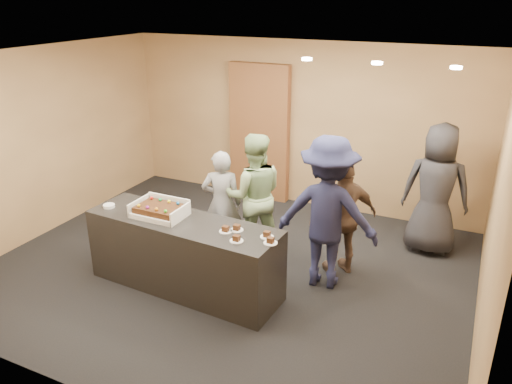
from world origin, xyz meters
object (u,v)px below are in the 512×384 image
serving_counter (184,255)px  storage_cabinet (259,133)px  person_server_grey (222,203)px  person_brown_extra (343,217)px  sheet_cake (159,208)px  cake_box (161,212)px  plate_stack (109,206)px  person_sage_man (254,195)px  person_dark_suit (436,190)px  person_navy_man (327,213)px

serving_counter → storage_cabinet: (-0.41, 3.03, 0.71)m
serving_counter → storage_cabinet: size_ratio=1.04×
person_server_grey → person_brown_extra: bearing=162.9°
sheet_cake → serving_counter: bearing=-0.0°
cake_box → plate_stack: (-0.72, -0.08, -0.03)m
person_server_grey → person_sage_man: person_sage_man is taller
storage_cabinet → cake_box: 3.02m
storage_cabinet → person_sage_man: 2.04m
plate_stack → person_dark_suit: (3.60, 2.32, -0.01)m
cake_box → person_sage_man: person_sage_man is taller
storage_cabinet → cake_box: storage_cabinet is taller
serving_counter → cake_box: size_ratio=3.89×
cake_box → person_sage_man: 1.34m
storage_cabinet → person_sage_man: size_ratio=1.36×
serving_counter → person_navy_man: size_ratio=1.27×
cake_box → plate_stack: 0.73m
person_navy_man → person_brown_extra: (0.11, 0.33, -0.18)m
storage_cabinet → person_sage_man: bearing=-67.3°
storage_cabinet → person_server_grey: size_ratio=1.57×
serving_counter → person_dark_suit: size_ratio=1.32×
person_server_grey → person_navy_man: size_ratio=0.78×
serving_counter → person_server_grey: (-0.02, 0.99, 0.29)m
person_sage_man → person_dark_suit: bearing=176.8°
person_brown_extra → person_navy_man: bearing=29.4°
serving_counter → person_sage_man: bearing=75.9°
storage_cabinet → plate_stack: storage_cabinet is taller
sheet_cake → person_server_grey: bearing=73.3°
storage_cabinet → person_server_grey: bearing=-79.2°
plate_stack → person_sage_man: size_ratio=0.08×
person_dark_suit → cake_box: bearing=35.2°
person_navy_man → person_dark_suit: bearing=-132.3°
storage_cabinet → person_navy_man: bearing=-49.0°
storage_cabinet → person_sage_man: (0.78, -1.86, -0.31)m
storage_cabinet → plate_stack: (-0.62, -3.09, -0.24)m
person_sage_man → person_navy_man: 1.18m
person_sage_man → sheet_cake: bearing=30.1°
cake_box → person_brown_extra: person_brown_extra is taller
person_server_grey → person_dark_suit: 2.89m
cake_box → sheet_cake: size_ratio=1.18×
person_brown_extra → person_dark_suit: (0.96, 1.10, 0.14)m
plate_stack → person_sage_man: 1.86m
storage_cabinet → person_sage_man: storage_cabinet is taller
person_navy_man → storage_cabinet: bearing=-54.6°
serving_counter → person_brown_extra: bearing=39.5°
person_server_grey → serving_counter: bearing=67.5°
serving_counter → cake_box: bearing=179.3°
cake_box → person_dark_suit: (2.88, 2.24, -0.03)m
person_dark_suit → serving_counter: bearing=38.7°
serving_counter → cake_box: 0.59m
cake_box → person_server_grey: person_server_grey is taller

